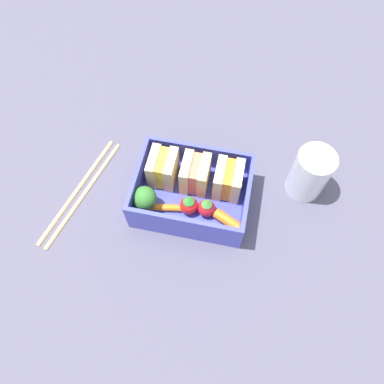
# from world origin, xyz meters

# --- Properties ---
(ground_plane) EXTENTS (1.20, 1.20, 0.02)m
(ground_plane) POSITION_xyz_m (0.00, 0.00, -0.01)
(ground_plane) COLOR #4F4C61
(bento_tray) EXTENTS (0.17, 0.13, 0.01)m
(bento_tray) POSITION_xyz_m (0.00, 0.00, 0.01)
(bento_tray) COLOR #444BC2
(bento_tray) RESTS_ON ground_plane
(bento_rim) EXTENTS (0.17, 0.13, 0.05)m
(bento_rim) POSITION_xyz_m (0.00, 0.00, 0.04)
(bento_rim) COLOR #444BC2
(bento_rim) RESTS_ON bento_tray
(sandwich_left) EXTENTS (0.04, 0.05, 0.05)m
(sandwich_left) POSITION_xyz_m (-0.05, 0.02, 0.04)
(sandwich_left) COLOR #D4B68A
(sandwich_left) RESTS_ON bento_tray
(sandwich_center_left) EXTENTS (0.04, 0.05, 0.05)m
(sandwich_center_left) POSITION_xyz_m (0.00, 0.02, 0.04)
(sandwich_center_left) COLOR #E2C37B
(sandwich_center_left) RESTS_ON bento_tray
(sandwich_center) EXTENTS (0.04, 0.05, 0.05)m
(sandwich_center) POSITION_xyz_m (0.05, 0.02, 0.04)
(sandwich_center) COLOR beige
(sandwich_center) RESTS_ON bento_tray
(broccoli_floret) EXTENTS (0.04, 0.04, 0.05)m
(broccoli_floret) POSITION_xyz_m (-0.06, -0.03, 0.04)
(broccoli_floret) COLOR #90C065
(broccoli_floret) RESTS_ON bento_tray
(carrot_stick_far_left) EXTENTS (0.05, 0.02, 0.01)m
(carrot_stick_far_left) POSITION_xyz_m (-0.03, -0.03, 0.02)
(carrot_stick_far_left) COLOR orange
(carrot_stick_far_left) RESTS_ON bento_tray
(strawberry_far_left) EXTENTS (0.03, 0.03, 0.03)m
(strawberry_far_left) POSITION_xyz_m (-0.00, -0.02, 0.03)
(strawberry_far_left) COLOR red
(strawberry_far_left) RESTS_ON bento_tray
(strawberry_left) EXTENTS (0.03, 0.03, 0.03)m
(strawberry_left) POSITION_xyz_m (0.03, -0.02, 0.03)
(strawberry_left) COLOR red
(strawberry_left) RESTS_ON bento_tray
(carrot_stick_left) EXTENTS (0.05, 0.03, 0.02)m
(carrot_stick_left) POSITION_xyz_m (0.06, -0.03, 0.02)
(carrot_stick_left) COLOR orange
(carrot_stick_left) RESTS_ON bento_tray
(chopstick_pair) EXTENTS (0.07, 0.20, 0.01)m
(chopstick_pair) POSITION_xyz_m (-0.17, -0.02, 0.00)
(chopstick_pair) COLOR tan
(chopstick_pair) RESTS_ON ground_plane
(drinking_glass) EXTENTS (0.06, 0.06, 0.08)m
(drinking_glass) POSITION_xyz_m (0.17, 0.06, 0.04)
(drinking_glass) COLOR white
(drinking_glass) RESTS_ON ground_plane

